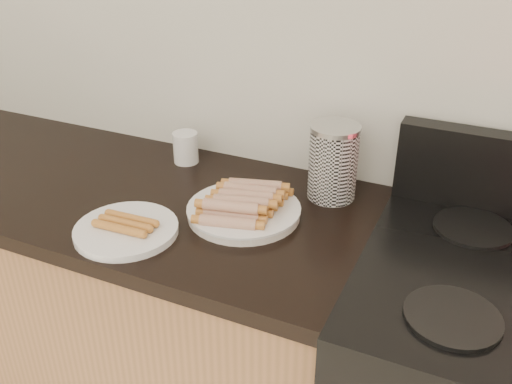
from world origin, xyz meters
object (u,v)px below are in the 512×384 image
at_px(main_plate, 244,212).
at_px(side_plate, 126,230).
at_px(canister, 333,162).
at_px(mug, 186,148).

xyz_separation_m(main_plate, side_plate, (-0.22, -0.19, -0.00)).
bearing_deg(canister, mug, 177.04).
relative_size(side_plate, canister, 1.23).
xyz_separation_m(main_plate, mug, (-0.29, 0.21, 0.04)).
bearing_deg(mug, canister, -2.96).
height_order(side_plate, canister, canister).
bearing_deg(mug, main_plate, -35.91).
distance_m(main_plate, mug, 0.36).
bearing_deg(main_plate, mug, 144.09).
height_order(main_plate, mug, mug).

